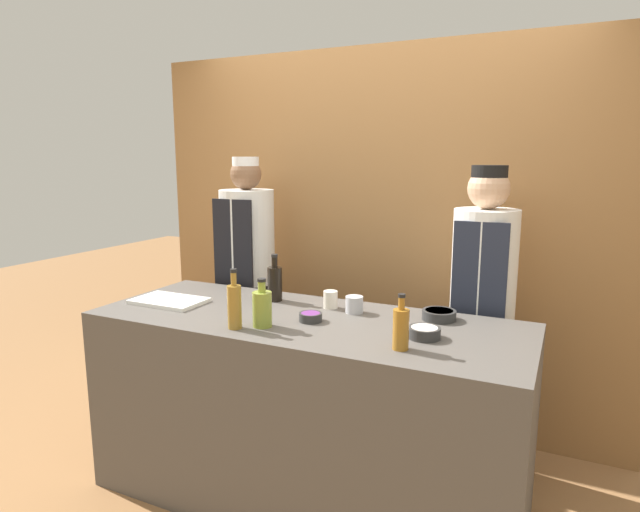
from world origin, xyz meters
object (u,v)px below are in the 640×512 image
cutting_board (169,301)px  bottle_amber (401,328)px  sauce_bowl_brown (439,314)px  bottle_vinegar (234,305)px  cup_cream (330,300)px  bottle_soy (275,283)px  chef_right (482,310)px  cup_steel (354,305)px  sauce_bowl_white (424,332)px  sauce_bowl_purple (311,317)px  chef_left (248,280)px  bottle_oil (262,308)px

cutting_board → bottle_amber: (1.33, -0.15, 0.08)m
sauce_bowl_brown → bottle_vinegar: bearing=-146.8°
bottle_amber → cup_cream: bearing=139.6°
bottle_soy → cutting_board: bearing=-150.3°
sauce_bowl_brown → bottle_amber: 0.48m
bottle_vinegar → chef_right: bearing=43.4°
bottle_soy → cup_cream: size_ratio=2.82×
cutting_board → bottle_soy: size_ratio=1.48×
cup_steel → chef_right: 0.71m
sauce_bowl_white → cup_cream: bearing=155.7°
cutting_board → sauce_bowl_purple: bearing=1.9°
cup_steel → chef_left: chef_left is taller
chef_left → cup_steel: bearing=-25.7°
sauce_bowl_purple → cutting_board: size_ratio=0.29×
bottle_vinegar → bottle_oil: (0.10, 0.08, -0.02)m
cup_cream → bottle_vinegar: bearing=-117.7°
bottle_vinegar → cup_cream: (0.26, 0.49, -0.06)m
cutting_board → cup_steel: (0.97, 0.25, 0.03)m
sauce_bowl_brown → bottle_vinegar: 0.97m
sauce_bowl_purple → cutting_board: bearing=-178.1°
bottle_oil → chef_left: (-0.61, 0.83, -0.10)m
sauce_bowl_brown → cutting_board: bearing=-167.1°
bottle_oil → bottle_soy: bearing=112.7°
cutting_board → cup_steel: 1.00m
sauce_bowl_white → cup_steel: size_ratio=1.59×
cup_cream → chef_right: 0.82m
sauce_bowl_brown → bottle_soy: bottle_soy is taller
cup_cream → sauce_bowl_purple: bearing=-88.3°
bottle_soy → bottle_oil: (0.18, -0.42, -0.01)m
sauce_bowl_purple → chef_left: bearing=139.7°
cutting_board → bottle_oil: 0.69m
cutting_board → bottle_vinegar: bearing=-20.7°
bottle_vinegar → bottle_soy: (-0.08, 0.50, -0.01)m
sauce_bowl_brown → bottle_soy: 0.89m
sauce_bowl_brown → bottle_vinegar: size_ratio=0.58×
bottle_amber → cup_steel: bottle_amber is taller
chef_right → cup_cream: bearing=-149.3°
sauce_bowl_white → bottle_vinegar: size_ratio=0.50×
sauce_bowl_purple → chef_right: (0.69, 0.66, -0.06)m
chef_left → sauce_bowl_brown: bearing=-15.8°
sauce_bowl_brown → bottle_amber: bottle_amber is taller
bottle_soy → bottle_amber: bearing=-27.4°
sauce_bowl_white → cup_steel: 0.47m
sauce_bowl_brown → chef_right: chef_right is taller
bottle_soy → sauce_bowl_white: bearing=-16.2°
sauce_bowl_brown → chef_right: 0.41m
bottle_amber → cup_steel: (-0.36, 0.40, -0.05)m
cup_steel → chef_right: chef_right is taller
sauce_bowl_purple → bottle_vinegar: 0.37m
sauce_bowl_brown → chef_right: bearing=68.9°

